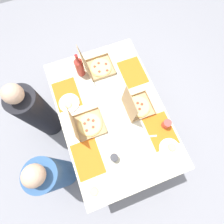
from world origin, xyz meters
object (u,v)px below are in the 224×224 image
Objects in this scene: condiment_bowl at (160,173)px; pizza_box_corner_right at (137,106)px; pizza_box_edge_far at (86,124)px; plate_far_left at (69,103)px; soda_bottle at (79,67)px; plate_near_left at (170,149)px; pizza_box_corner_left at (97,66)px; cup_clear_left at (166,124)px; plate_far_right at (97,191)px; diner_left_seat at (54,174)px; cup_clear_right at (114,158)px; diner_right_seat at (38,113)px.

pizza_box_corner_right is at bearing -4.54° from condiment_bowl.
pizza_box_edge_far is 1.48× the size of plate_far_left.
plate_near_left is at bearing -153.56° from soda_bottle.
cup_clear_left is (-0.87, -0.43, 0.00)m from pizza_box_corner_left.
plate_near_left and plate_far_right have the same top height.
soda_bottle is 0.29× the size of diner_left_seat.
cup_clear_left is at bearing -153.92° from pizza_box_corner_left.
pizza_box_edge_far is 1.00× the size of soda_bottle.
cup_clear_right is 0.45m from condiment_bowl.
diner_left_seat is at bearing 122.02° from pizza_box_edge_far.
pizza_box_edge_far is 0.71m from diner_right_seat.
diner_left_seat is at bearing 52.62° from plate_far_right.
plate_near_left is (-0.51, -0.69, -0.04)m from pizza_box_edge_far.
cup_clear_left is 0.09× the size of diner_right_seat.
diner_right_seat reaches higher than plate_far_left.
pizza_box_corner_left is 1.62× the size of plate_far_right.
diner_left_seat reaches higher than plate_near_left.
plate_far_left is 1.03m from cup_clear_left.
cup_clear_right is (0.22, -0.25, 0.03)m from plate_far_right.
plate_far_left is 0.19× the size of diner_left_seat.
pizza_box_corner_left is at bearing -55.16° from plate_far_left.
pizza_box_corner_left reaches higher than plate_far_right.
diner_right_seat reaches higher than cup_clear_right.
pizza_box_edge_far reaches higher than plate_far_right.
diner_left_seat is (-0.93, 0.64, -0.38)m from soda_bottle.
condiment_bowl is at bearing 131.48° from plate_near_left.
condiment_bowl reaches higher than plate_near_left.
pizza_box_corner_right is (-0.59, -0.23, -0.00)m from pizza_box_corner_left.
plate_far_left is 2.52× the size of cup_clear_right.
plate_far_left is 0.41m from soda_bottle.
cup_clear_right is at bearing -141.24° from diner_right_seat.
plate_near_left is at bearing -101.40° from cup_clear_right.
plate_near_left is 0.18× the size of diner_left_seat.
pizza_box_corner_right is at bearing -89.65° from pizza_box_edge_far.
plate_near_left is at bearing -48.52° from condiment_bowl.
soda_bottle is (1.23, -0.24, 0.12)m from plate_far_right.
diner_left_seat is 0.96× the size of diner_right_seat.
plate_far_left is 0.78m from diner_left_seat.
condiment_bowl is at bearing 147.40° from cup_clear_left.
plate_far_right is at bearing 97.93° from plate_near_left.
cup_clear_right is 0.91× the size of condiment_bowl.
cup_clear_right is at bearing 51.12° from condiment_bowl.
pizza_box_edge_far is at bearing 167.71° from soda_bottle.
diner_left_seat is (-0.32, 1.06, -0.29)m from pizza_box_corner_right.
diner_left_seat reaches higher than condiment_bowl.
cup_clear_left is at bearing -32.60° from condiment_bowl.
plate_near_left is 0.24m from cup_clear_left.
plate_far_left is (0.30, 0.10, -0.04)m from pizza_box_edge_far.
diner_left_seat is at bearing 137.65° from pizza_box_corner_left.
pizza_box_corner_left is 0.21m from soda_bottle.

